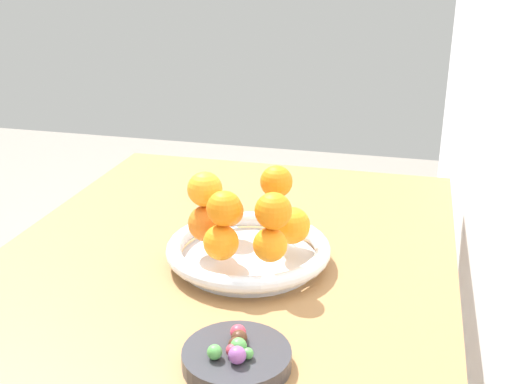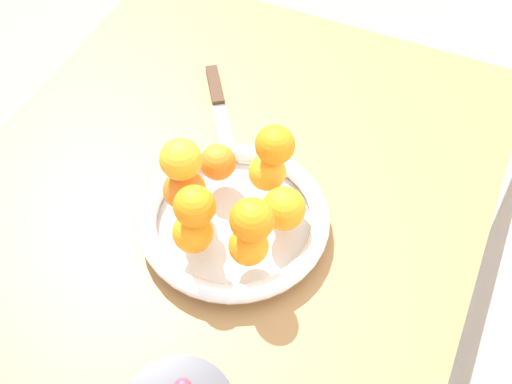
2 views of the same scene
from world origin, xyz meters
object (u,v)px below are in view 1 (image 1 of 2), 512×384
orange_1 (270,245)px  candy_ball_0 (239,338)px  dining_table (213,320)px  knife (215,209)px  orange_3 (271,212)px  orange_7 (273,211)px  orange_4 (231,211)px  candy_ball_1 (237,355)px  candy_dish (237,358)px  candy_ball_6 (248,353)px  orange_0 (221,242)px  fruit_bowl (248,251)px  candy_ball_2 (215,352)px  orange_8 (224,208)px  orange_5 (206,223)px  orange_6 (205,189)px  candy_ball_7 (236,345)px  candy_ball_4 (238,346)px  orange_9 (276,182)px  orange_2 (292,225)px  candy_ball_5 (238,332)px  candy_ball_3 (232,350)px

orange_1 → candy_ball_0: 0.20m
dining_table → knife: (-0.24, -0.07, 0.09)m
orange_3 → orange_7: (0.12, 0.03, 0.05)m
orange_4 → candy_ball_1: size_ratio=2.39×
candy_dish → orange_7: orange_7 is taller
candy_ball_6 → orange_0: bearing=-155.1°
orange_4 → fruit_bowl: bearing=40.7°
dining_table → orange_4: orange_4 is taller
orange_1 → orange_7: orange_7 is taller
candy_ball_2 → orange_8: bearing=-166.3°
fruit_bowl → knife: fruit_bowl is taller
candy_ball_6 → orange_5: bearing=-152.3°
candy_dish → candy_ball_0: bearing=-179.7°
orange_0 → orange_6: size_ratio=0.97×
orange_7 → orange_8: 0.07m
fruit_bowl → candy_ball_7: size_ratio=14.05×
candy_dish → orange_4: orange_4 is taller
orange_0 → orange_4: bearing=-170.4°
orange_6 → candy_ball_6: orange_6 is taller
orange_3 → candy_ball_4: orange_3 is taller
candy_ball_2 → candy_ball_6: size_ratio=1.32×
dining_table → candy_ball_0: candy_ball_0 is taller
fruit_bowl → orange_7: 0.12m
orange_8 → knife: orange_8 is taller
orange_3 → orange_9: size_ratio=0.98×
candy_dish → orange_4: bearing=-162.5°
orange_7 → candy_ball_2: orange_7 is taller
orange_2 → orange_5: (0.03, -0.13, -0.00)m
candy_dish → orange_3: orange_3 is taller
candy_ball_5 → orange_6: bearing=-153.0°
orange_2 → orange_3: size_ratio=1.12×
orange_5 → orange_9: (-0.08, 0.10, 0.05)m
candy_ball_7 → knife: (-0.47, -0.17, -0.03)m
candy_dish → orange_2: orange_2 is taller
orange_9 → candy_ball_0: size_ratio=2.66×
orange_3 → candy_ball_2: 0.36m
orange_4 → orange_5: 0.07m
candy_dish → candy_ball_1: bearing=17.7°
fruit_bowl → orange_1: bearing=40.7°
orange_2 → orange_8: orange_8 is taller
orange_0 → candy_ball_6: (0.21, 0.10, -0.04)m
orange_6 → candy_ball_1: (0.28, 0.13, -0.09)m
orange_3 → candy_ball_7: bearing=5.7°
orange_3 → candy_ball_7: orange_3 is taller
orange_6 → orange_8: (0.06, 0.05, -0.01)m
orange_4 → candy_ball_2: bearing=13.1°
candy_ball_4 → knife: candy_ball_4 is taller
candy_ball_3 → knife: candy_ball_3 is taller
orange_3 → candy_ball_7: 0.34m
dining_table → orange_0: (0.02, 0.02, 0.16)m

